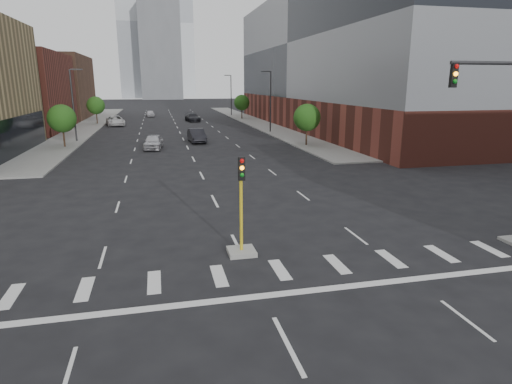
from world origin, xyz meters
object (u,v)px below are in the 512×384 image
object	(u,v)px
car_far_left	(115,121)
car_distant	(150,114)
car_deep_right	(193,117)
car_near_left	(153,142)
median_traffic_signal	(241,233)
car_mid_right	(197,136)

from	to	relation	value
car_far_left	car_distant	bearing A→B (deg)	63.33
car_deep_right	car_distant	xyz separation A→B (m)	(-8.21, 13.85, -0.08)
car_near_left	car_distant	distance (m)	49.04
car_near_left	car_far_left	distance (m)	30.49
car_near_left	car_deep_right	distance (m)	35.96
median_traffic_signal	car_deep_right	bearing A→B (deg)	87.02
car_deep_right	car_near_left	bearing A→B (deg)	-110.50
car_deep_right	median_traffic_signal	bearing A→B (deg)	-101.59
car_near_left	car_deep_right	bearing A→B (deg)	84.61
car_near_left	car_deep_right	size ratio (longest dim) A/B	0.89
car_mid_right	car_far_left	world-z (taller)	car_far_left
median_traffic_signal	car_far_left	xyz separation A→B (m)	(-10.50, 62.56, -0.11)
car_near_left	car_distant	xyz separation A→B (m)	(-0.81, 49.04, -0.12)
median_traffic_signal	car_mid_right	bearing A→B (deg)	87.70
car_mid_right	car_deep_right	size ratio (longest dim) A/B	0.96
car_far_left	car_distant	size ratio (longest dim) A/B	1.49
car_near_left	car_deep_right	world-z (taller)	car_near_left
car_near_left	car_far_left	size ratio (longest dim) A/B	0.79
median_traffic_signal	car_near_left	distance (m)	33.03
car_near_left	car_mid_right	distance (m)	7.04
car_mid_right	car_far_left	size ratio (longest dim) A/B	0.84
car_deep_right	car_distant	size ratio (longest dim) A/B	1.31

